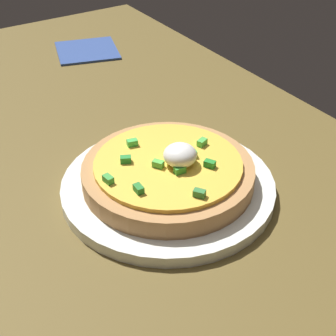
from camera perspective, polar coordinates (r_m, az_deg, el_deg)
The scene contains 4 objects.
dining_table at distance 62.11cm, azimuth -6.77°, elevation -4.29°, with size 127.82×75.72×2.23cm, color brown.
plate at distance 61.75cm, azimuth -0.00°, elevation -2.07°, with size 25.83×25.83×1.47cm, color white.
pizza at distance 60.41cm, azimuth 0.04°, elevation -0.41°, with size 20.57×20.57×5.45cm.
napkin at distance 101.51cm, azimuth -9.07°, elevation 12.90°, with size 11.25×11.25×0.40cm, color #2F4788.
Camera 1 is at (-43.90, 19.45, 40.50)cm, focal length 54.27 mm.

